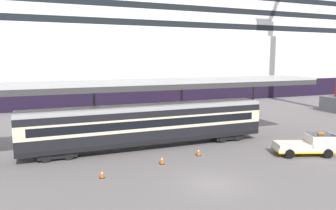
% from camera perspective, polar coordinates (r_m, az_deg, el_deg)
% --- Properties ---
extents(ground_plane, '(400.00, 400.00, 0.00)m').
position_cam_1_polar(ground_plane, '(23.07, 7.70, -13.52)').
color(ground_plane, slate).
extents(cruise_ship, '(138.49, 29.01, 41.71)m').
position_cam_1_polar(cruise_ship, '(74.76, -3.31, 12.63)').
color(cruise_ship, black).
rests_on(cruise_ship, ground).
extents(platform_canopy, '(37.13, 5.20, 6.41)m').
position_cam_1_polar(platform_canopy, '(30.91, -3.67, 3.82)').
color(platform_canopy, '#B8B8B8').
rests_on(platform_canopy, ground).
extents(train_carriage, '(23.35, 2.81, 4.11)m').
position_cam_1_polar(train_carriage, '(31.05, -3.36, -3.32)').
color(train_carriage, black).
rests_on(train_carriage, ground).
extents(service_truck, '(5.58, 3.72, 2.02)m').
position_cam_1_polar(service_truck, '(31.58, 23.57, -6.26)').
color(service_truck, silver).
rests_on(service_truck, ground).
extents(traffic_cone_near, '(0.36, 0.36, 0.76)m').
position_cam_1_polar(traffic_cone_near, '(26.72, -1.08, -9.51)').
color(traffic_cone_near, black).
rests_on(traffic_cone_near, ground).
extents(traffic_cone_mid, '(0.36, 0.36, 0.64)m').
position_cam_1_polar(traffic_cone_mid, '(24.29, -11.49, -11.68)').
color(traffic_cone_mid, black).
rests_on(traffic_cone_mid, ground).
extents(traffic_cone_far, '(0.36, 0.36, 0.76)m').
position_cam_1_polar(traffic_cone_far, '(29.05, 5.34, -8.09)').
color(traffic_cone_far, black).
rests_on(traffic_cone_far, ground).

